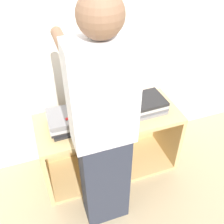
{
  "coord_description": "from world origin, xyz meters",
  "views": [
    {
      "loc": [
        -0.54,
        -1.36,
        2.09
      ],
      "look_at": [
        0.0,
        0.18,
        0.76
      ],
      "focal_mm": 42.0,
      "sensor_mm": 36.0,
      "label": 1
    }
  ],
  "objects_px": {
    "laptop_open": "(107,108)",
    "person": "(103,133)",
    "laptop_stack_right": "(146,104)",
    "laptop_stack_left": "(69,120)"
  },
  "relations": [
    {
      "from": "laptop_open",
      "to": "person",
      "type": "height_order",
      "value": "person"
    },
    {
      "from": "laptop_open",
      "to": "person",
      "type": "xyz_separation_m",
      "value": [
        -0.19,
        -0.5,
        0.22
      ]
    },
    {
      "from": "laptop_stack_left",
      "to": "person",
      "type": "height_order",
      "value": "person"
    },
    {
      "from": "laptop_open",
      "to": "laptop_stack_left",
      "type": "distance_m",
      "value": 0.35
    },
    {
      "from": "laptop_stack_left",
      "to": "laptop_stack_right",
      "type": "height_order",
      "value": "laptop_stack_left"
    },
    {
      "from": "laptop_stack_left",
      "to": "laptop_stack_right",
      "type": "relative_size",
      "value": 1.04
    },
    {
      "from": "laptop_open",
      "to": "laptop_stack_right",
      "type": "height_order",
      "value": "laptop_open"
    },
    {
      "from": "person",
      "to": "laptop_stack_right",
      "type": "bearing_deg",
      "value": 39.93
    },
    {
      "from": "laptop_stack_left",
      "to": "laptop_stack_right",
      "type": "xyz_separation_m",
      "value": [
        0.68,
        0.0,
        -0.01
      ]
    },
    {
      "from": "laptop_stack_right",
      "to": "laptop_stack_left",
      "type": "bearing_deg",
      "value": -179.77
    }
  ]
}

